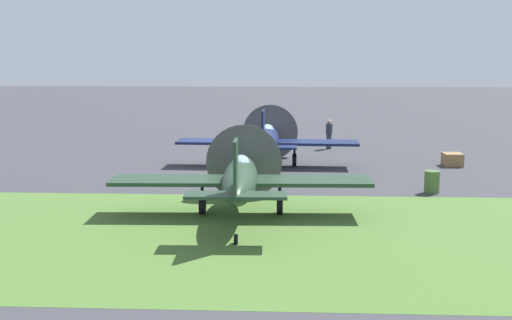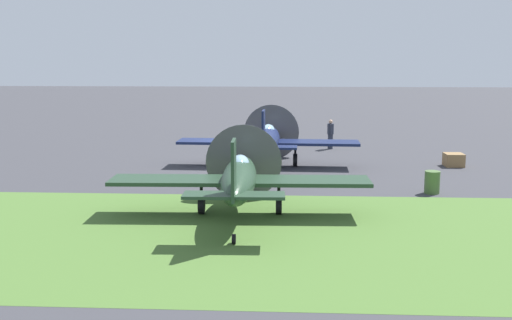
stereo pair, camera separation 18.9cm
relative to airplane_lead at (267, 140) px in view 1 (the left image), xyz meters
name	(u,v)px [view 1 (the left image)]	position (x,y,z in m)	size (l,w,h in m)	color
ground_plane	(232,167)	(-1.73, -0.13, -1.34)	(160.00, 160.00, 0.00)	#38383D
grass_verge	(199,235)	(-1.73, -11.70, -1.34)	(120.00, 11.00, 0.01)	#476B2D
airplane_lead	(267,140)	(0.00, 0.00, 0.00)	(8.95, 7.11, 3.20)	#141E47
airplane_wingman	(240,178)	(-0.62, -9.40, -0.01)	(8.88, 7.05, 3.18)	#233D28
ground_crew_chief	(329,133)	(3.47, 6.10, -0.43)	(0.38, 0.63, 1.73)	#2D3342
fuel_drum	(432,182)	(6.73, -5.47, -0.89)	(0.60, 0.60, 0.90)	#476633
supply_crate	(452,160)	(9.20, 0.71, -1.02)	(0.90, 0.90, 0.64)	olive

